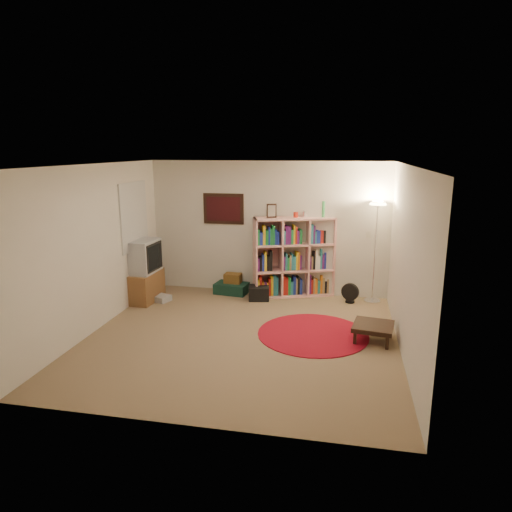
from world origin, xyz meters
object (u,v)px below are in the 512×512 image
Objects in this scene: bookshelf at (292,258)px; side_table at (373,327)px; floor_fan at (350,293)px; floor_lamp at (377,218)px; tv_stand at (142,272)px; suitcase at (232,288)px.

side_table is at bearing -73.10° from bookshelf.
floor_lamp is at bearing 38.24° from floor_fan.
floor_lamp is 1.63× the size of tv_stand.
tv_stand is (-3.72, -0.59, 0.36)m from floor_fan.
suitcase is (-2.23, 0.13, -0.08)m from floor_fan.
suitcase is at bearing 28.88° from tv_stand.
side_table is at bearing -59.27° from floor_fan.
floor_lamp is at bearing 8.04° from suitcase.
bookshelf is at bearing 175.26° from floor_lamp.
tv_stand is 1.71m from suitcase.
bookshelf is 1.69m from floor_lamp.
floor_lamp is at bearing 87.40° from side_table.
bookshelf reaches higher than floor_fan.
tv_stand is at bearing 178.39° from bookshelf.
suitcase is at bearing 166.91° from bookshelf.
bookshelf is 2.70× the size of suitcase.
floor_fan reaches higher than side_table.
tv_stand is at bearing -146.22° from suitcase.
suitcase is 3.11m from side_table.
side_table is at bearing -11.59° from tv_stand.
bookshelf is at bearing 14.29° from suitcase.
tv_stand is 4.19m from side_table.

